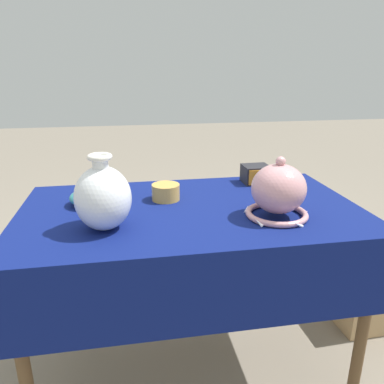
{
  "coord_description": "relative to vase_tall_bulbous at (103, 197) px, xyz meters",
  "views": [
    {
      "loc": [
        -0.23,
        -1.35,
        1.25
      ],
      "look_at": [
        -0.01,
        -0.1,
        0.82
      ],
      "focal_mm": 35.0,
      "sensor_mm": 36.0,
      "label": 1
    }
  ],
  "objects": [
    {
      "name": "display_table",
      "position": [
        0.32,
        0.13,
        -0.18
      ],
      "size": [
        1.32,
        0.76,
        0.72
      ],
      "color": "brown",
      "rests_on": "ground_plane"
    },
    {
      "name": "vase_tall_bulbous",
      "position": [
        0.0,
        0.0,
        0.0
      ],
      "size": [
        0.19,
        0.19,
        0.26
      ],
      "color": "white",
      "rests_on": "display_table"
    },
    {
      "name": "bowl_shallow_teal",
      "position": [
        -0.07,
        0.25,
        -0.08
      ],
      "size": [
        0.16,
        0.16,
        0.06
      ],
      "primitive_type": "ellipsoid",
      "color": "teal",
      "rests_on": "display_table"
    },
    {
      "name": "ground_plane",
      "position": [
        0.32,
        0.15,
        -0.83
      ],
      "size": [
        14.0,
        14.0,
        0.0
      ],
      "primitive_type": "plane",
      "color": "gray"
    },
    {
      "name": "vase_dome_bell",
      "position": [
        0.61,
        0.0,
        -0.02
      ],
      "size": [
        0.23,
        0.24,
        0.23
      ],
      "color": "#D19399",
      "rests_on": "display_table"
    },
    {
      "name": "pot_squat_ochre",
      "position": [
        0.23,
        0.25,
        -0.08
      ],
      "size": [
        0.11,
        0.11,
        0.07
      ],
      "primitive_type": "cylinder",
      "color": "gold",
      "rests_on": "display_table"
    },
    {
      "name": "wooden_crate",
      "position": [
        1.3,
        0.26,
        -0.69
      ],
      "size": [
        0.45,
        0.31,
        0.28
      ],
      "rotation": [
        0.0,
        0.0,
        0.03
      ],
      "color": "tan",
      "rests_on": "ground_plane"
    },
    {
      "name": "mosaic_tile_box",
      "position": [
        0.68,
        0.42,
        -0.07
      ],
      "size": [
        0.12,
        0.12,
        0.08
      ],
      "rotation": [
        0.0,
        0.0,
        0.02
      ],
      "color": "#232328",
      "rests_on": "display_table"
    }
  ]
}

